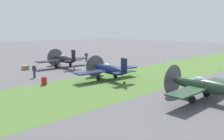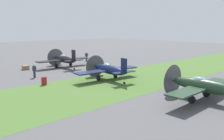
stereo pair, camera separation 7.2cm
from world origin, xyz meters
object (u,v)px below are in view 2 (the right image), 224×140
(airplane_wingman, at_px, (108,69))
(ground_crew_mechanic, at_px, (34,71))
(ground_crew_chief, at_px, (87,56))
(supply_crate, at_px, (26,68))
(airplane_trail, at_px, (204,86))
(airplane_lead, at_px, (64,59))
(runway_marker_cone, at_px, (132,67))
(fuel_drum, at_px, (44,81))

(airplane_wingman, bearing_deg, ground_crew_mechanic, 135.55)
(ground_crew_chief, bearing_deg, supply_crate, 39.46)
(airplane_trail, height_order, ground_crew_chief, airplane_trail)
(airplane_lead, xyz_separation_m, ground_crew_mechanic, (-6.98, -4.39, -0.42))
(supply_crate, bearing_deg, airplane_trail, -78.24)
(airplane_wingman, height_order, ground_crew_mechanic, airplane_wingman)
(airplane_lead, height_order, runway_marker_cone, airplane_lead)
(supply_crate, bearing_deg, ground_crew_mechanic, -102.46)
(airplane_lead, bearing_deg, airplane_wingman, -91.59)
(ground_crew_mechanic, relative_size, fuel_drum, 1.92)
(fuel_drum, bearing_deg, supply_crate, 78.23)
(ground_crew_mechanic, xyz_separation_m, supply_crate, (1.44, 6.51, -0.59))
(airplane_trail, height_order, runway_marker_cone, airplane_trail)
(airplane_wingman, relative_size, supply_crate, 9.72)
(supply_crate, bearing_deg, runway_marker_cone, -39.66)
(ground_crew_mechanic, xyz_separation_m, runway_marker_cone, (14.14, -4.02, -0.69))
(ground_crew_chief, bearing_deg, runway_marker_cone, 123.57)
(ground_crew_chief, xyz_separation_m, supply_crate, (-12.60, -1.41, -0.59))
(ground_crew_mechanic, distance_m, runway_marker_cone, 14.71)
(ground_crew_chief, height_order, runway_marker_cone, ground_crew_chief)
(ground_crew_mechanic, bearing_deg, airplane_wingman, -161.00)
(airplane_wingman, height_order, airplane_trail, airplane_trail)
(airplane_wingman, distance_m, ground_crew_chief, 17.15)
(airplane_wingman, relative_size, ground_crew_chief, 5.06)
(airplane_wingman, xyz_separation_m, fuel_drum, (-7.05, 2.96, -0.85))
(airplane_trail, height_order, ground_crew_mechanic, airplane_trail)
(airplane_lead, xyz_separation_m, ground_crew_chief, (7.05, 3.53, -0.42))
(airplane_trail, bearing_deg, fuel_drum, 116.87)
(airplane_wingman, xyz_separation_m, ground_crew_chief, (7.82, 15.26, -0.39))
(supply_crate, distance_m, runway_marker_cone, 16.50)
(airplane_lead, bearing_deg, runway_marker_cone, -47.46)
(ground_crew_chief, xyz_separation_m, runway_marker_cone, (0.10, -11.94, -0.69))
(airplane_wingman, bearing_deg, ground_crew_chief, 68.17)
(ground_crew_mechanic, height_order, runway_marker_cone, ground_crew_mechanic)
(airplane_lead, bearing_deg, ground_crew_chief, 28.72)
(airplane_wingman, bearing_deg, supply_crate, 114.33)
(airplane_lead, xyz_separation_m, supply_crate, (-5.54, 2.12, -1.02))
(airplane_lead, height_order, supply_crate, airplane_lead)
(airplane_trail, height_order, fuel_drum, airplane_trail)
(runway_marker_cone, bearing_deg, airplane_trail, -115.94)
(airplane_trail, xyz_separation_m, ground_crew_chief, (7.26, 27.07, -0.43))
(airplane_lead, height_order, ground_crew_chief, airplane_lead)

